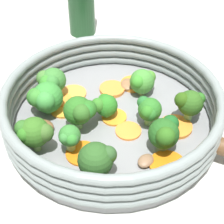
% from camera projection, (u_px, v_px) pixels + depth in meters
% --- Properties ---
extents(ground_plane, '(4.00, 4.00, 0.00)m').
position_uv_depth(ground_plane, '(112.00, 127.00, 0.54)').
color(ground_plane, '#BABDB7').
extents(skillet, '(0.29, 0.29, 0.01)m').
position_uv_depth(skillet, '(112.00, 124.00, 0.54)').
color(skillet, gray).
rests_on(skillet, ground_plane).
extents(skillet_rim_wall, '(0.30, 0.30, 0.05)m').
position_uv_depth(skillet_rim_wall, '(112.00, 106.00, 0.52)').
color(skillet_rim_wall, gray).
rests_on(skillet_rim_wall, skillet).
extents(skillet_rivet_left, '(0.01, 0.01, 0.01)m').
position_uv_depth(skillet_rivet_left, '(203.00, 159.00, 0.47)').
color(skillet_rivet_left, gray).
rests_on(skillet_rivet_left, skillet).
extents(skillet_rivet_right, '(0.01, 0.01, 0.01)m').
position_uv_depth(skillet_rivet_right, '(212.00, 134.00, 0.51)').
color(skillet_rivet_right, gray).
rests_on(skillet_rivet_right, skillet).
extents(carrot_slice_0, '(0.04, 0.04, 0.01)m').
position_uv_depth(carrot_slice_0, '(63.00, 101.00, 0.56)').
color(carrot_slice_0, orange).
rests_on(carrot_slice_0, skillet).
extents(carrot_slice_1, '(0.05, 0.05, 0.01)m').
position_uv_depth(carrot_slice_1, '(46.00, 99.00, 0.56)').
color(carrot_slice_1, orange).
rests_on(carrot_slice_1, skillet).
extents(carrot_slice_2, '(0.04, 0.04, 0.00)m').
position_uv_depth(carrot_slice_2, '(73.00, 93.00, 0.58)').
color(carrot_slice_2, '#F6953B').
rests_on(carrot_slice_2, skillet).
extents(carrot_slice_3, '(0.04, 0.04, 0.00)m').
position_uv_depth(carrot_slice_3, '(82.00, 153.00, 0.48)').
color(carrot_slice_3, orange).
rests_on(carrot_slice_3, skillet).
extents(carrot_slice_4, '(0.04, 0.04, 0.01)m').
position_uv_depth(carrot_slice_4, '(133.00, 84.00, 0.59)').
color(carrot_slice_4, orange).
rests_on(carrot_slice_4, skillet).
extents(carrot_slice_5, '(0.05, 0.05, 0.00)m').
position_uv_depth(carrot_slice_5, '(115.00, 117.00, 0.53)').
color(carrot_slice_5, orange).
rests_on(carrot_slice_5, skillet).
extents(carrot_slice_6, '(0.05, 0.05, 0.00)m').
position_uv_depth(carrot_slice_6, '(128.00, 131.00, 0.51)').
color(carrot_slice_6, orange).
rests_on(carrot_slice_6, skillet).
extents(carrot_slice_7, '(0.05, 0.05, 0.00)m').
position_uv_depth(carrot_slice_7, '(63.00, 109.00, 0.55)').
color(carrot_slice_7, orange).
rests_on(carrot_slice_7, skillet).
extents(carrot_slice_8, '(0.06, 0.06, 0.00)m').
position_uv_depth(carrot_slice_8, '(168.00, 165.00, 0.47)').
color(carrot_slice_8, orange).
rests_on(carrot_slice_8, skillet).
extents(carrot_slice_9, '(0.06, 0.06, 0.00)m').
position_uv_depth(carrot_slice_9, '(176.00, 127.00, 0.52)').
color(carrot_slice_9, orange).
rests_on(carrot_slice_9, skillet).
extents(carrot_slice_10, '(0.05, 0.05, 0.01)m').
position_uv_depth(carrot_slice_10, '(112.00, 89.00, 0.58)').
color(carrot_slice_10, orange).
rests_on(carrot_slice_10, skillet).
extents(broccoli_floret_0, '(0.04, 0.04, 0.05)m').
position_uv_depth(broccoli_floret_0, '(98.00, 159.00, 0.44)').
color(broccoli_floret_0, '#5E8D4D').
rests_on(broccoli_floret_0, skillet).
extents(broccoli_floret_1, '(0.04, 0.04, 0.05)m').
position_uv_depth(broccoli_floret_1, '(51.00, 81.00, 0.55)').
color(broccoli_floret_1, '#70A34E').
rests_on(broccoli_floret_1, skillet).
extents(broccoli_floret_2, '(0.03, 0.03, 0.04)m').
position_uv_depth(broccoli_floret_2, '(70.00, 138.00, 0.47)').
color(broccoli_floret_2, '#8BAF61').
rests_on(broccoli_floret_2, skillet).
extents(broccoli_floret_3, '(0.04, 0.05, 0.05)m').
position_uv_depth(broccoli_floret_3, '(81.00, 111.00, 0.50)').
color(broccoli_floret_3, '#87B765').
rests_on(broccoli_floret_3, skillet).
extents(broccoli_floret_4, '(0.04, 0.05, 0.05)m').
position_uv_depth(broccoli_floret_4, '(34.00, 132.00, 0.47)').
color(broccoli_floret_4, '#739C51').
rests_on(broccoli_floret_4, skillet).
extents(broccoli_floret_5, '(0.04, 0.04, 0.05)m').
position_uv_depth(broccoli_floret_5, '(190.00, 103.00, 0.51)').
color(broccoli_floret_5, '#7AB16C').
rests_on(broccoli_floret_5, skillet).
extents(broccoli_floret_6, '(0.04, 0.04, 0.04)m').
position_uv_depth(broccoli_floret_6, '(149.00, 110.00, 0.51)').
color(broccoli_floret_6, '#77A657').
rests_on(broccoli_floret_6, skillet).
extents(broccoli_floret_7, '(0.04, 0.04, 0.04)m').
position_uv_depth(broccoli_floret_7, '(142.00, 81.00, 0.56)').
color(broccoli_floret_7, '#8BA35F').
rests_on(broccoli_floret_7, skillet).
extents(broccoli_floret_8, '(0.05, 0.05, 0.05)m').
position_uv_depth(broccoli_floret_8, '(45.00, 98.00, 0.53)').
color(broccoli_floret_8, '#60914D').
rests_on(broccoli_floret_8, skillet).
extents(broccoli_floret_9, '(0.04, 0.03, 0.04)m').
position_uv_depth(broccoli_floret_9, '(104.00, 105.00, 0.52)').
color(broccoli_floret_9, '#6F9A51').
rests_on(broccoli_floret_9, skillet).
extents(broccoli_floret_10, '(0.05, 0.04, 0.05)m').
position_uv_depth(broccoli_floret_10, '(165.00, 133.00, 0.47)').
color(broccoli_floret_10, '#6E8A4D').
rests_on(broccoli_floret_10, skillet).
extents(mushroom_piece_0, '(0.03, 0.03, 0.01)m').
position_uv_depth(mushroom_piece_0, '(44.00, 126.00, 0.51)').
color(mushroom_piece_0, brown).
rests_on(mushroom_piece_0, skillet).
extents(mushroom_piece_1, '(0.02, 0.02, 0.01)m').
position_uv_depth(mushroom_piece_1, '(146.00, 161.00, 0.47)').
color(mushroom_piece_1, '#836146').
rests_on(mushroom_piece_1, skillet).
extents(mushroom_piece_2, '(0.04, 0.04, 0.01)m').
position_uv_depth(mushroom_piece_2, '(128.00, 84.00, 0.59)').
color(mushroom_piece_2, '#8A6240').
rests_on(mushroom_piece_2, skillet).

